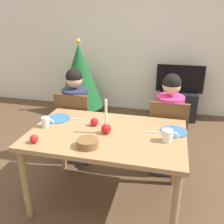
{
  "coord_description": "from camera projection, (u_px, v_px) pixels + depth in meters",
  "views": [
    {
      "loc": [
        0.52,
        -1.92,
        1.76
      ],
      "look_at": [
        0.0,
        0.2,
        0.87
      ],
      "focal_mm": 39.58,
      "sensor_mm": 36.0,
      "label": 1
    }
  ],
  "objects": [
    {
      "name": "ground_plane",
      "position": [
        107.0,
        198.0,
        2.51
      ],
      "size": [
        7.68,
        7.68,
        0.0
      ],
      "primitive_type": "plane",
      "color": "brown"
    },
    {
      "name": "back_wall",
      "position": [
        144.0,
        40.0,
        4.36
      ],
      "size": [
        6.4,
        0.1,
        2.6
      ],
      "primitive_type": "cube",
      "color": "silver",
      "rests_on": "ground"
    },
    {
      "name": "dining_table",
      "position": [
        107.0,
        141.0,
        2.26
      ],
      "size": [
        1.4,
        0.9,
        0.75
      ],
      "color": "#99754C",
      "rests_on": "ground"
    },
    {
      "name": "chair_left",
      "position": [
        76.0,
        123.0,
        2.98
      ],
      "size": [
        0.4,
        0.4,
        0.9
      ],
      "color": "brown",
      "rests_on": "ground"
    },
    {
      "name": "chair_right",
      "position": [
        167.0,
        133.0,
        2.74
      ],
      "size": [
        0.4,
        0.4,
        0.9
      ],
      "color": "brown",
      "rests_on": "ground"
    },
    {
      "name": "person_left_child",
      "position": [
        76.0,
        118.0,
        2.99
      ],
      "size": [
        0.3,
        0.3,
        1.17
      ],
      "color": "#33384C",
      "rests_on": "ground"
    },
    {
      "name": "person_right_child",
      "position": [
        168.0,
        127.0,
        2.75
      ],
      "size": [
        0.3,
        0.3,
        1.17
      ],
      "color": "#33384C",
      "rests_on": "ground"
    },
    {
      "name": "tv_stand",
      "position": [
        177.0,
        105.0,
        4.34
      ],
      "size": [
        0.64,
        0.4,
        0.48
      ],
      "primitive_type": "cube",
      "color": "black",
      "rests_on": "ground"
    },
    {
      "name": "tv",
      "position": [
        180.0,
        79.0,
        4.16
      ],
      "size": [
        0.79,
        0.05,
        0.46
      ],
      "color": "black",
      "rests_on": "tv_stand"
    },
    {
      "name": "christmas_tree",
      "position": [
        80.0,
        76.0,
        4.4
      ],
      "size": [
        0.82,
        0.82,
        1.34
      ],
      "color": "brown",
      "rests_on": "ground"
    },
    {
      "name": "candle_centerpiece",
      "position": [
        106.0,
        127.0,
        2.18
      ],
      "size": [
        0.09,
        0.09,
        0.32
      ],
      "color": "red",
      "rests_on": "dining_table"
    },
    {
      "name": "plate_left",
      "position": [
        58.0,
        118.0,
        2.5
      ],
      "size": [
        0.24,
        0.24,
        0.01
      ],
      "primitive_type": "cylinder",
      "color": "teal",
      "rests_on": "dining_table"
    },
    {
      "name": "plate_right",
      "position": [
        174.0,
        131.0,
        2.23
      ],
      "size": [
        0.24,
        0.24,
        0.01
      ],
      "primitive_type": "cylinder",
      "color": "teal",
      "rests_on": "dining_table"
    },
    {
      "name": "mug_left",
      "position": [
        46.0,
        122.0,
        2.31
      ],
      "size": [
        0.12,
        0.08,
        0.1
      ],
      "color": "silver",
      "rests_on": "dining_table"
    },
    {
      "name": "mug_right",
      "position": [
        168.0,
        136.0,
        2.05
      ],
      "size": [
        0.14,
        0.09,
        0.1
      ],
      "color": "silver",
      "rests_on": "dining_table"
    },
    {
      "name": "fork_left",
      "position": [
        75.0,
        119.0,
        2.5
      ],
      "size": [
        0.18,
        0.02,
        0.01
      ],
      "primitive_type": "cube",
      "rotation": [
        0.0,
        0.0,
        -0.02
      ],
      "color": "silver",
      "rests_on": "dining_table"
    },
    {
      "name": "fork_right",
      "position": [
        155.0,
        132.0,
        2.22
      ],
      "size": [
        0.18,
        0.03,
        0.01
      ],
      "primitive_type": "cube",
      "rotation": [
        0.0,
        0.0,
        0.08
      ],
      "color": "silver",
      "rests_on": "dining_table"
    },
    {
      "name": "bowl_walnuts",
      "position": [
        88.0,
        143.0,
        1.98
      ],
      "size": [
        0.18,
        0.18,
        0.06
      ],
      "primitive_type": "cylinder",
      "color": "brown",
      "rests_on": "dining_table"
    },
    {
      "name": "apple_near_candle",
      "position": [
        94.0,
        122.0,
        2.35
      ],
      "size": [
        0.08,
        0.08,
        0.08
      ],
      "primitive_type": "sphere",
      "color": "red",
      "rests_on": "dining_table"
    },
    {
      "name": "apple_by_left_plate",
      "position": [
        34.0,
        139.0,
        2.04
      ],
      "size": [
        0.07,
        0.07,
        0.07
      ],
      "primitive_type": "sphere",
      "color": "red",
      "rests_on": "dining_table"
    }
  ]
}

